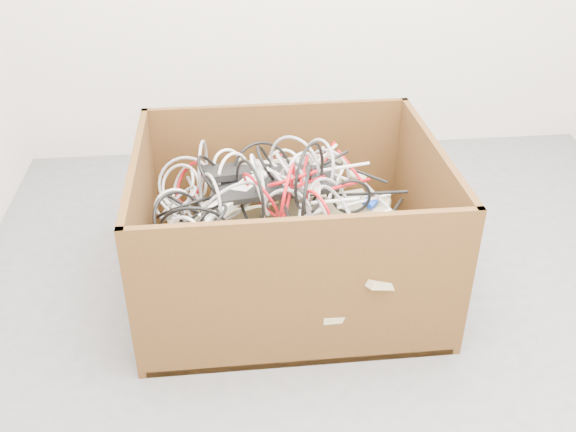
{
  "coord_description": "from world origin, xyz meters",
  "views": [
    {
      "loc": [
        -0.47,
        -1.73,
        1.56
      ],
      "look_at": [
        -0.26,
        0.3,
        0.3
      ],
      "focal_mm": 40.41,
      "sensor_mm": 36.0,
      "label": 1
    }
  ],
  "objects": [
    {
      "name": "vga_plug",
      "position": [
        0.04,
        0.27,
        0.36
      ],
      "size": [
        0.06,
        0.06,
        0.03
      ],
      "primitive_type": "cube",
      "rotation": [
        0.09,
        0.14,
        -0.84
      ],
      "color": "#0D3ACE",
      "rests_on": "keyboard_pile"
    },
    {
      "name": "cable_tangle",
      "position": [
        -0.4,
        0.29,
        0.4
      ],
      "size": [
        0.98,
        0.79,
        0.47
      ],
      "color": "gray",
      "rests_on": "keyboard_pile"
    },
    {
      "name": "power_strip_left",
      "position": [
        -0.45,
        0.31,
        0.38
      ],
      "size": [
        0.27,
        0.24,
        0.13
      ],
      "primitive_type": "cube",
      "rotation": [
        0.14,
        -0.26,
        0.71
      ],
      "color": "white",
      "rests_on": "keyboard_pile"
    },
    {
      "name": "keyboard_pile",
      "position": [
        -0.24,
        0.29,
        0.28
      ],
      "size": [
        0.82,
        0.81,
        0.31
      ],
      "color": "#C7BA8C",
      "rests_on": "cardboard_box"
    },
    {
      "name": "ground",
      "position": [
        0.0,
        0.0,
        0.0
      ],
      "size": [
        3.0,
        3.0,
        0.0
      ],
      "primitive_type": "plane",
      "color": "#515153",
      "rests_on": "ground"
    },
    {
      "name": "mice_scatter",
      "position": [
        -0.25,
        0.27,
        0.34
      ],
      "size": [
        0.78,
        0.7,
        0.2
      ],
      "color": "beige",
      "rests_on": "keyboard_pile"
    },
    {
      "name": "power_strip_right",
      "position": [
        -0.56,
        0.03,
        0.35
      ],
      "size": [
        0.23,
        0.23,
        0.09
      ],
      "primitive_type": "cube",
      "rotation": [
        -0.1,
        0.17,
        -0.79
      ],
      "color": "white",
      "rests_on": "keyboard_pile"
    },
    {
      "name": "cardboard_box",
      "position": [
        -0.27,
        0.28,
        0.15
      ],
      "size": [
        1.08,
        0.9,
        0.57
      ],
      "color": "#3C200F",
      "rests_on": "ground"
    }
  ]
}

